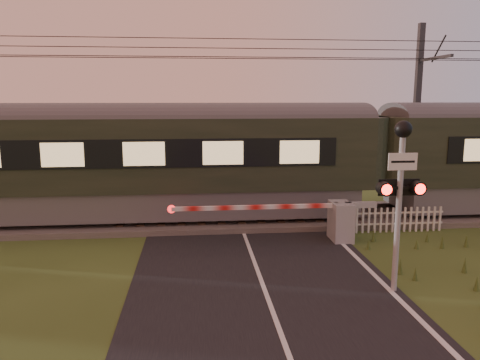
{
  "coord_description": "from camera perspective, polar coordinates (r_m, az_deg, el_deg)",
  "views": [
    {
      "loc": [
        -1.49,
        -9.19,
        4.23
      ],
      "look_at": [
        -0.28,
        3.2,
        2.02
      ],
      "focal_mm": 35.0,
      "sensor_mm": 36.0,
      "label": 1
    }
  ],
  "objects": [
    {
      "name": "picket_fence",
      "position": [
        15.6,
        18.13,
        -4.62
      ],
      "size": [
        3.32,
        0.07,
        0.8
      ],
      "color": "silver",
      "rests_on": "ground"
    },
    {
      "name": "track_bed",
      "position": [
        16.3,
        -0.15,
        -4.72
      ],
      "size": [
        140.0,
        3.4,
        0.39
      ],
      "color": "#47423D",
      "rests_on": "ground"
    },
    {
      "name": "train",
      "position": [
        17.04,
        16.2,
        2.64
      ],
      "size": [
        39.95,
        2.75,
        3.72
      ],
      "color": "slate",
      "rests_on": "ground"
    },
    {
      "name": "boom_gate",
      "position": [
        14.2,
        11.31,
        -4.75
      ],
      "size": [
        6.16,
        0.9,
        1.19
      ],
      "color": "gray",
      "rests_on": "ground"
    },
    {
      "name": "ground",
      "position": [
        10.23,
        3.43,
        -14.36
      ],
      "size": [
        160.0,
        160.0,
        0.0
      ],
      "primitive_type": "plane",
      "color": "#35461A",
      "rests_on": "ground"
    },
    {
      "name": "catenary_mast",
      "position": [
        19.97,
        20.79,
        7.8
      ],
      "size": [
        0.22,
        2.46,
        7.04
      ],
      "color": "#2D2D30",
      "rests_on": "ground"
    },
    {
      "name": "crossing_signal",
      "position": [
        10.45,
        18.99,
        0.44
      ],
      "size": [
        0.95,
        0.37,
        3.75
      ],
      "color": "gray",
      "rests_on": "ground"
    },
    {
      "name": "overhead_wires",
      "position": [
        15.83,
        -0.15,
        15.5
      ],
      "size": [
        120.0,
        0.62,
        0.62
      ],
      "color": "black",
      "rests_on": "ground"
    },
    {
      "name": "road",
      "position": [
        10.02,
        3.74,
        -14.85
      ],
      "size": [
        6.0,
        140.0,
        0.03
      ],
      "color": "black",
      "rests_on": "ground"
    }
  ]
}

